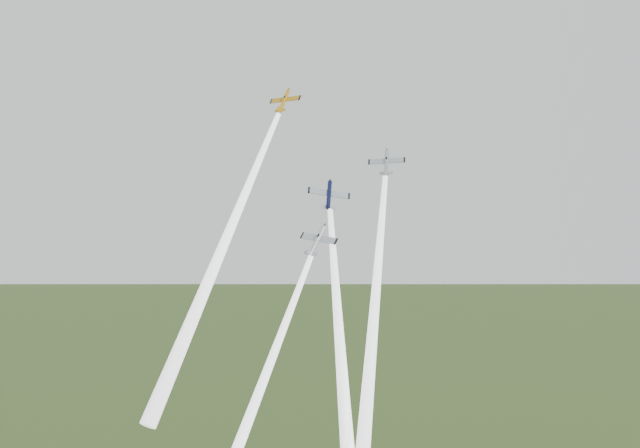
{
  "coord_description": "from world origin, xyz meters",
  "views": [
    {
      "loc": [
        24.43,
        -138.87,
        94.64
      ],
      "look_at": [
        0.0,
        -6.0,
        92.0
      ],
      "focal_mm": 45.0,
      "sensor_mm": 36.0,
      "label": 1
    }
  ],
  "objects_px": {
    "plane_yellow": "(284,101)",
    "plane_navy": "(329,195)",
    "plane_silver_right": "(386,162)",
    "plane_silver_low": "(317,240)"
  },
  "relations": [
    {
      "from": "plane_yellow",
      "to": "plane_silver_low",
      "type": "bearing_deg",
      "value": -32.84
    },
    {
      "from": "plane_silver_low",
      "to": "plane_silver_right",
      "type": "bearing_deg",
      "value": 60.35
    },
    {
      "from": "plane_silver_low",
      "to": "plane_yellow",
      "type": "bearing_deg",
      "value": 149.87
    },
    {
      "from": "plane_yellow",
      "to": "plane_silver_low",
      "type": "height_order",
      "value": "plane_yellow"
    },
    {
      "from": "plane_yellow",
      "to": "plane_silver_low",
      "type": "relative_size",
      "value": 0.91
    },
    {
      "from": "plane_yellow",
      "to": "plane_navy",
      "type": "height_order",
      "value": "plane_yellow"
    },
    {
      "from": "plane_navy",
      "to": "plane_silver_low",
      "type": "xyz_separation_m",
      "value": [
        -1.08,
        -5.37,
        -7.67
      ]
    },
    {
      "from": "plane_yellow",
      "to": "plane_navy",
      "type": "xyz_separation_m",
      "value": [
        9.28,
        -5.77,
        -17.25
      ]
    },
    {
      "from": "plane_yellow",
      "to": "plane_silver_right",
      "type": "distance_m",
      "value": 22.43
    },
    {
      "from": "plane_silver_right",
      "to": "plane_navy",
      "type": "bearing_deg",
      "value": -163.77
    }
  ]
}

